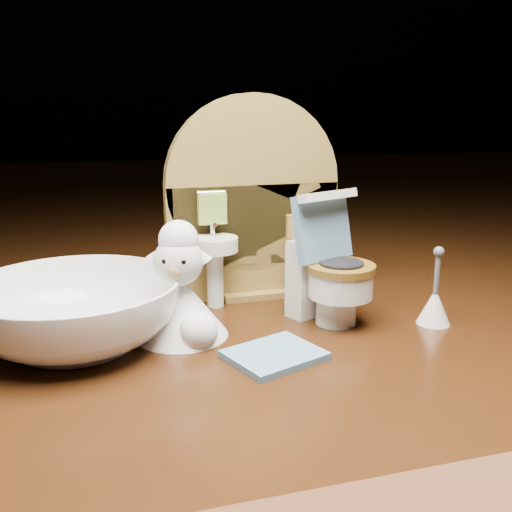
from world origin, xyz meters
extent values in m
cube|color=#3F1F0D|center=(0.00, 0.00, -0.05)|extent=(2.50, 2.50, 0.10)
cube|color=olive|center=(0.00, 0.07, 0.04)|extent=(0.13, 0.02, 0.09)
cylinder|color=olive|center=(0.00, 0.07, 0.09)|extent=(0.13, 0.02, 0.13)
cube|color=olive|center=(0.00, 0.07, 0.00)|extent=(0.05, 0.04, 0.01)
cylinder|color=white|center=(-0.03, 0.05, 0.02)|extent=(0.01, 0.01, 0.04)
cylinder|color=white|center=(-0.03, 0.04, 0.05)|extent=(0.03, 0.03, 0.01)
cylinder|color=silver|center=(-0.03, 0.05, 0.06)|extent=(0.00, 0.00, 0.01)
cube|color=#8AB23D|center=(-0.03, 0.05, 0.07)|extent=(0.02, 0.01, 0.02)
cube|color=olive|center=(0.04, 0.06, 0.05)|extent=(0.02, 0.01, 0.02)
cylinder|color=beige|center=(0.04, 0.05, 0.05)|extent=(0.02, 0.02, 0.02)
cylinder|color=white|center=(0.04, -0.01, 0.01)|extent=(0.03, 0.03, 0.02)
cylinder|color=white|center=(0.04, -0.01, 0.03)|extent=(0.04, 0.04, 0.02)
cylinder|color=brown|center=(0.04, -0.01, 0.04)|extent=(0.04, 0.04, 0.00)
cube|color=white|center=(0.03, 0.01, 0.03)|extent=(0.04, 0.03, 0.05)
cube|color=#5E8AAA|center=(0.03, 0.00, 0.06)|extent=(0.05, 0.03, 0.04)
cube|color=white|center=(0.03, 0.00, 0.09)|extent=(0.05, 0.03, 0.01)
cylinder|color=#7FAC24|center=(0.04, 0.02, 0.06)|extent=(0.01, 0.01, 0.01)
cube|color=#5E8AAA|center=(-0.02, -0.05, 0.00)|extent=(0.06, 0.06, 0.00)
cone|color=white|center=(0.10, -0.03, 0.01)|extent=(0.02, 0.02, 0.02)
cylinder|color=#59595B|center=(0.10, -0.03, 0.03)|extent=(0.00, 0.00, 0.03)
sphere|color=#59595B|center=(0.10, -0.03, 0.05)|extent=(0.01, 0.01, 0.01)
cone|color=white|center=(-0.07, 0.00, 0.02)|extent=(0.06, 0.06, 0.04)
sphere|color=white|center=(-0.06, -0.02, 0.01)|extent=(0.02, 0.02, 0.02)
sphere|color=white|center=(-0.08, -0.01, 0.01)|extent=(0.02, 0.02, 0.02)
sphere|color=silver|center=(-0.07, 0.00, 0.05)|extent=(0.03, 0.03, 0.03)
sphere|color=tan|center=(-0.07, -0.01, 0.05)|extent=(0.01, 0.01, 0.01)
sphere|color=white|center=(-0.07, 0.00, 0.06)|extent=(0.02, 0.02, 0.02)
cone|color=silver|center=(-0.08, 0.00, 0.05)|extent=(0.02, 0.01, 0.01)
cone|color=silver|center=(-0.05, -0.01, 0.05)|extent=(0.02, 0.01, 0.01)
sphere|color=black|center=(-0.08, -0.01, 0.05)|extent=(0.00, 0.00, 0.00)
sphere|color=black|center=(-0.07, -0.02, 0.05)|extent=(0.00, 0.00, 0.00)
imported|color=white|center=(-0.13, 0.00, 0.02)|extent=(0.16, 0.16, 0.04)
camera|label=1|loc=(-0.11, -0.34, 0.14)|focal=40.00mm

